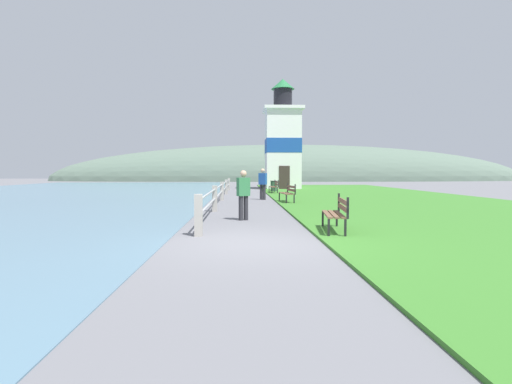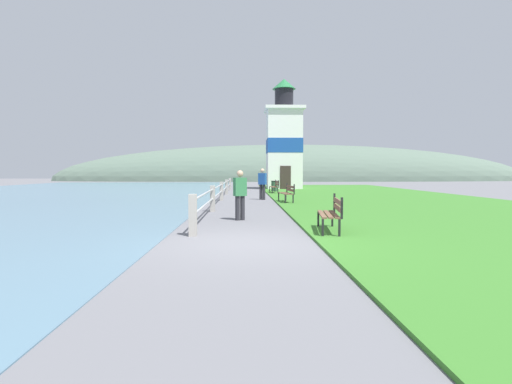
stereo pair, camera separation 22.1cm
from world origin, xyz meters
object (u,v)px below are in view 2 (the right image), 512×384
park_bench_near (332,212)px  trash_bin (275,186)px  person_strolling (262,183)px  person_by_railing (240,193)px  park_bench_far (275,186)px  park_bench_midway (287,192)px  lighthouse (284,143)px

park_bench_near → trash_bin: bearing=-83.3°
person_strolling → person_by_railing: (-1.09, -9.04, -0.07)m
park_bench_near → park_bench_far: (-0.05, 17.80, 0.00)m
park_bench_near → park_bench_far: bearing=-82.9°
park_bench_far → person_by_railing: bearing=78.9°
park_bench_near → trash_bin: (0.09, 19.96, -0.11)m
park_bench_midway → park_bench_far: (0.03, 8.37, 0.00)m
person_strolling → lighthouse: bearing=19.0°
lighthouse → person_by_railing: (-3.55, -22.36, -3.20)m
park_bench_near → trash_bin: park_bench_near is taller
park_bench_midway → park_bench_far: bearing=-96.2°
park_bench_near → lighthouse: bearing=-85.9°
person_by_railing → trash_bin: bearing=-32.0°
park_bench_far → person_strolling: bearing=76.6°
park_bench_near → person_by_railing: (-2.28, 2.71, 0.31)m
lighthouse → park_bench_midway: bearing=-94.9°
lighthouse → trash_bin: (-1.18, -5.12, -3.62)m
park_bench_near → lighthouse: lighthouse is taller
park_bench_far → lighthouse: lighthouse is taller
park_bench_near → park_bench_midway: 9.44m
park_bench_midway → trash_bin: park_bench_midway is taller
park_bench_far → person_by_railing: (-2.23, -15.09, 0.31)m
park_bench_near → person_strolling: person_strolling is taller
lighthouse → person_by_railing: size_ratio=6.12×
person_strolling → trash_bin: (1.28, 8.20, -0.49)m
park_bench_far → lighthouse: 8.18m
park_bench_midway → person_strolling: size_ratio=1.01×
park_bench_far → trash_bin: bearing=-96.4°
park_bench_midway → person_strolling: person_strolling is taller
lighthouse → person_strolling: bearing=-100.4°
park_bench_near → park_bench_midway: (-0.08, 9.44, -0.00)m
lighthouse → trash_bin: bearing=-103.0°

